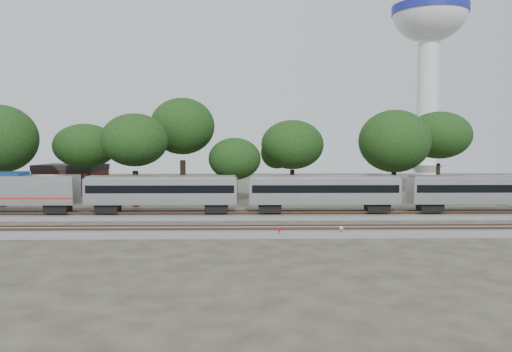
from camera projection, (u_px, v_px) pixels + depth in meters
The scene contains 17 objects.
ground at pixel (252, 226), 50.96m from camera, with size 160.00×160.00×0.00m, color #383328.
track_far at pixel (251, 215), 56.92m from camera, with size 160.00×5.00×0.73m.
track_near at pixel (252, 232), 46.95m from camera, with size 160.00×5.00×0.73m.
train at pixel (325, 190), 56.86m from camera, with size 88.61×3.05×4.50m.
switch_stand_red at pixel (279, 232), 44.64m from camera, with size 0.29×0.11×0.93m.
switch_stand_white at pixel (341, 230), 45.32m from camera, with size 0.32×0.10×1.01m.
switch_lever at pixel (328, 234), 45.92m from camera, with size 0.50×0.30×0.30m, color #512D19.
water_tower at pixel (429, 33), 95.28m from camera, with size 14.28×14.28×39.52m.
brick_building at pixel (71, 179), 81.17m from camera, with size 10.90×8.33×4.84m.
tree_0 at pixel (0, 139), 65.25m from camera, with size 9.11×9.11×12.84m.
tree_1 at pixel (85, 146), 71.50m from camera, with size 8.09×8.09×11.41m.
tree_2 at pixel (135, 140), 65.30m from camera, with size 8.95×8.95×12.62m.
tree_3 at pixel (182, 126), 73.20m from camera, with size 10.99×10.99×15.50m.
tree_4 at pixel (235, 159), 69.79m from camera, with size 6.28×6.28×8.85m.
tree_5 at pixel (292, 145), 74.46m from camera, with size 8.23×8.23×11.61m.
tree_6 at pixel (394, 141), 69.35m from camera, with size 8.78×8.78×12.38m.
tree_7 at pixel (439, 135), 77.95m from camera, with size 9.70×9.70×13.68m.
Camera 1 is at (-0.50, -50.44, 8.85)m, focal length 35.00 mm.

